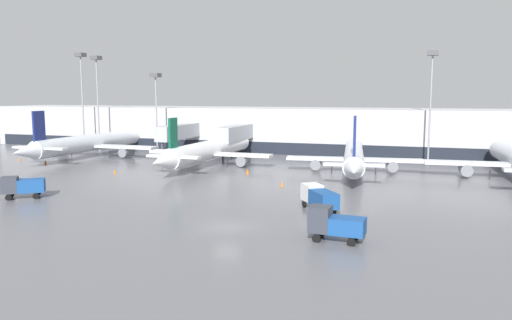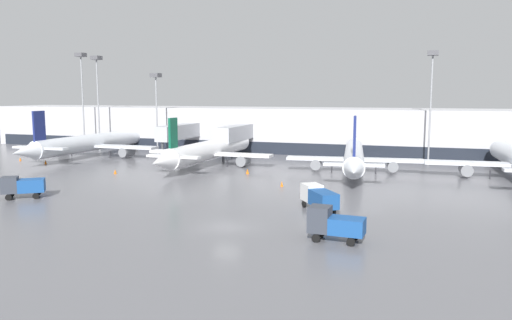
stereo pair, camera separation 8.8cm
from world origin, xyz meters
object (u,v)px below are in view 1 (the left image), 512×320
Objects in this scene: service_truck_1 at (22,186)px; apron_light_mast_0 at (97,77)px; service_truck_2 at (319,197)px; traffic_cone_1 at (45,162)px; traffic_cone_4 at (115,172)px; apron_light_mast_2 at (432,76)px; apron_light_mast_3 at (156,89)px; traffic_cone_0 at (282,184)px; apron_light_mast_4 at (81,75)px; parked_jet_0 at (354,156)px; parked_jet_1 at (92,143)px; parked_jet_3 at (209,150)px; service_truck_0 at (334,223)px; traffic_cone_3 at (247,171)px; traffic_cone_2 at (20,159)px.

apron_light_mast_0 is (-21.08, 44.38, 13.98)m from service_truck_1.
apron_light_mast_0 reaches higher than service_truck_2.
traffic_cone_1 is 18.12m from traffic_cone_4.
apron_light_mast_3 is at bearing -178.42° from apron_light_mast_2.
apron_light_mast_4 is at bearing 151.50° from traffic_cone_0.
apron_light_mast_2 is (11.26, 40.69, 13.57)m from service_truck_2.
traffic_cone_1 is at bearing -161.14° from apron_light_mast_2.
traffic_cone_0 is at bearing -39.18° from apron_light_mast_3.
parked_jet_1 is (-50.34, 4.51, 0.08)m from parked_jet_0.
apron_light_mast_4 is (-34.65, 12.67, 13.38)m from parked_jet_3.
apron_light_mast_4 is at bearing 20.88° from service_truck_2.
service_truck_2 is at bearing -22.69° from traffic_cone_4.
service_truck_0 is (2.98, -36.67, -1.07)m from parked_jet_0.
apron_light_mast_2 is (61.33, 9.69, 12.39)m from parked_jet_1.
parked_jet_0 is at bearing 7.88° from traffic_cone_1.
apron_light_mast_0 is at bearing 69.04° from parked_jet_3.
service_truck_0 is (27.24, -37.42, -1.03)m from parked_jet_3.
apron_light_mast_2 reaches higher than service_truck_1.
parked_jet_3 is at bearing 143.06° from traffic_cone_3.
parked_jet_0 is 58.16m from apron_light_mast_0.
service_truck_1 is at bearing -64.59° from apron_light_mast_0.
apron_light_mast_3 is at bearing -2.09° from apron_light_mast_4.
apron_light_mast_2 is (26.07, 20.34, 14.68)m from traffic_cone_3.
parked_jet_0 is 2.20× the size of apron_light_mast_3.
traffic_cone_1 is (-51.18, 19.36, -1.13)m from service_truck_2.
apron_light_mast_0 reaches higher than service_truck_1.
traffic_cone_1 is at bearing 175.67° from parked_jet_1.
parked_jet_3 is 33.17m from service_truck_1.
traffic_cone_1 is (-54.43, 29.54, -1.16)m from service_truck_0.
parked_jet_0 is 50.83× the size of traffic_cone_0.
traffic_cone_0 is 0.04× the size of apron_light_mast_2.
apron_light_mast_2 is at bearing -44.75° from parked_jet_0.
traffic_cone_3 is 47.03m from apron_light_mast_0.
traffic_cone_1 is 0.03× the size of apron_light_mast_4.
apron_light_mast_4 is (-3.81, -0.02, 0.47)m from apron_light_mast_0.
service_truck_2 is at bearing -53.94° from traffic_cone_3.
apron_light_mast_4 reaches higher than service_truck_0.
apron_light_mast_4 is at bearing 133.92° from traffic_cone_4.
service_truck_1 is at bearing -46.23° from traffic_cone_2.
apron_light_mast_2 reaches higher than traffic_cone_1.
apron_light_mast_3 is at bearing 65.66° from parked_jet_0.
apron_light_mast_3 is at bearing 143.81° from traffic_cone_3.
apron_light_mast_4 is (-8.57, 8.91, 13.26)m from parked_jet_1.
traffic_cone_4 is at bearing 175.33° from traffic_cone_0.
apron_light_mast_2 is (35.24, 13.45, 12.50)m from parked_jet_3.
parked_jet_0 is 1.72× the size of apron_light_mast_4.
parked_jet_1 is at bearing -61.94° from apron_light_mast_0.
service_truck_2 is (-0.27, -26.49, -1.10)m from parked_jet_0.
apron_light_mast_3 reaches higher than service_truck_1.
traffic_cone_3 is at bearing 105.14° from parked_jet_0.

